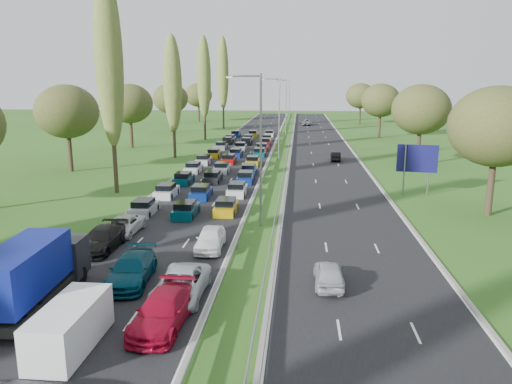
% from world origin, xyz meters
% --- Properties ---
extents(ground, '(260.00, 260.00, 0.00)m').
position_xyz_m(ground, '(4.50, 80.00, 0.00)').
color(ground, '#2E551A').
rests_on(ground, ground).
extents(near_carriageway, '(10.50, 215.00, 0.04)m').
position_xyz_m(near_carriageway, '(-2.25, 82.50, 0.00)').
color(near_carriageway, black).
rests_on(near_carriageway, ground).
extents(far_carriageway, '(10.50, 215.00, 0.04)m').
position_xyz_m(far_carriageway, '(11.25, 82.50, 0.00)').
color(far_carriageway, black).
rests_on(far_carriageway, ground).
extents(central_reservation, '(2.36, 215.00, 0.32)m').
position_xyz_m(central_reservation, '(4.50, 82.50, 0.55)').
color(central_reservation, gray).
rests_on(central_reservation, ground).
extents(lamp_columns, '(0.18, 140.18, 12.00)m').
position_xyz_m(lamp_columns, '(4.50, 78.00, 6.00)').
color(lamp_columns, gray).
rests_on(lamp_columns, ground).
extents(poplar_row, '(2.80, 127.80, 22.44)m').
position_xyz_m(poplar_row, '(-11.50, 68.17, 12.39)').
color(poplar_row, '#2D2116').
rests_on(poplar_row, ground).
extents(woodland_left, '(8.00, 166.00, 11.10)m').
position_xyz_m(woodland_left, '(-22.00, 62.63, 7.68)').
color(woodland_left, '#2D2116').
rests_on(woodland_left, ground).
extents(woodland_right, '(8.00, 153.00, 11.10)m').
position_xyz_m(woodland_right, '(24.00, 66.67, 7.68)').
color(woodland_right, '#2D2116').
rests_on(woodland_right, ground).
extents(traffic_queue_fill, '(9.11, 69.18, 0.80)m').
position_xyz_m(traffic_queue_fill, '(-2.29, 77.38, 0.44)').
color(traffic_queue_fill, '#B2B7BC').
rests_on(traffic_queue_fill, ground).
extents(near_car_2, '(2.39, 4.92, 1.35)m').
position_xyz_m(near_car_2, '(-5.76, 39.81, 0.69)').
color(near_car_2, silver).
rests_on(near_car_2, near_carriageway).
extents(near_car_3, '(2.25, 5.35, 1.54)m').
position_xyz_m(near_car_3, '(-5.92, 36.09, 0.79)').
color(near_car_3, black).
rests_on(near_car_3, near_carriageway).
extents(near_car_7, '(2.60, 5.58, 1.58)m').
position_xyz_m(near_car_7, '(-2.02, 30.67, 0.81)').
color(near_car_7, '#053C51').
rests_on(near_car_7, near_carriageway).
extents(near_car_10, '(2.56, 5.43, 1.50)m').
position_xyz_m(near_car_10, '(1.31, 28.87, 0.77)').
color(near_car_10, silver).
rests_on(near_car_10, near_carriageway).
extents(near_car_11, '(2.43, 5.47, 1.56)m').
position_xyz_m(near_car_11, '(1.21, 25.61, 0.80)').
color(near_car_11, '#A10925').
rests_on(near_car_11, near_carriageway).
extents(near_car_12, '(1.91, 4.54, 1.53)m').
position_xyz_m(near_car_12, '(1.49, 36.87, 0.79)').
color(near_car_12, white).
rests_on(near_car_12, near_carriageway).
extents(far_car_0, '(1.66, 4.09, 1.39)m').
position_xyz_m(far_car_0, '(9.30, 31.22, 0.72)').
color(far_car_0, '#A8ABB1').
rests_on(far_car_0, far_carriageway).
extents(far_car_1, '(1.47, 4.00, 1.31)m').
position_xyz_m(far_car_1, '(12.85, 78.00, 0.67)').
color(far_car_1, black).
rests_on(far_car_1, far_carriageway).
extents(far_car_2, '(2.77, 5.68, 1.55)m').
position_xyz_m(far_car_2, '(9.40, 140.19, 0.80)').
color(far_car_2, slate).
rests_on(far_car_2, far_carriageway).
extents(blue_lorry, '(2.34, 8.44, 3.56)m').
position_xyz_m(blue_lorry, '(-5.83, 27.13, 1.86)').
color(blue_lorry, black).
rests_on(blue_lorry, near_carriageway).
extents(white_van_rear, '(1.97, 5.01, 2.01)m').
position_xyz_m(white_van_rear, '(-2.22, 23.56, 1.03)').
color(white_van_rear, white).
rests_on(white_van_rear, near_carriageway).
extents(direction_sign, '(3.96, 0.77, 5.20)m').
position_xyz_m(direction_sign, '(19.40, 55.47, 3.57)').
color(direction_sign, gray).
rests_on(direction_sign, ground).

